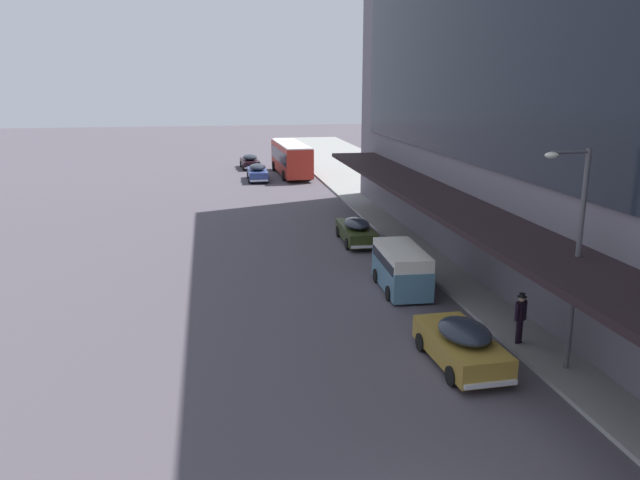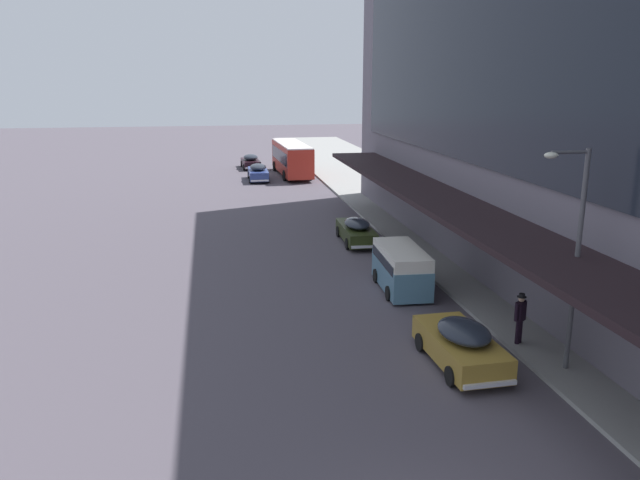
{
  "view_description": "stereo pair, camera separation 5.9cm",
  "coord_description": "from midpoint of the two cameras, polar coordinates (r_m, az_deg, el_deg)",
  "views": [
    {
      "loc": [
        -4.14,
        -9.29,
        9.3
      ],
      "look_at": [
        0.88,
        18.96,
        1.84
      ],
      "focal_mm": 35.0,
      "sensor_mm": 36.0,
      "label": 1
    },
    {
      "loc": [
        -4.08,
        -9.3,
        9.3
      ],
      "look_at": [
        0.88,
        18.96,
        1.84
      ],
      "focal_mm": 35.0,
      "sensor_mm": 36.0,
      "label": 2
    }
  ],
  "objects": [
    {
      "name": "sedan_trailing_near",
      "position": [
        67.03,
        -6.34,
        7.16
      ],
      "size": [
        1.98,
        4.74,
        1.52
      ],
      "color": "black",
      "rests_on": "ground"
    },
    {
      "name": "street_lamp",
      "position": [
        20.8,
        22.24,
        -0.48
      ],
      "size": [
        1.5,
        0.28,
        7.13
      ],
      "color": "#4C4C51",
      "rests_on": "sidewalk_kerb"
    },
    {
      "name": "transit_bus_kerbside_front",
      "position": [
        61.58,
        -2.57,
        7.59
      ],
      "size": [
        2.99,
        10.47,
        3.18
      ],
      "color": "#AE2B20",
      "rests_on": "ground"
    },
    {
      "name": "sedan_second_near",
      "position": [
        21.43,
        12.85,
        -9.23
      ],
      "size": [
        2.07,
        4.51,
        1.58
      ],
      "color": "olive",
      "rests_on": "ground"
    },
    {
      "name": "sedan_lead_near",
      "position": [
        58.82,
        -5.65,
        6.19
      ],
      "size": [
        1.91,
        4.94,
        1.6
      ],
      "color": "navy",
      "rests_on": "ground"
    },
    {
      "name": "sedan_lead_mid",
      "position": [
        36.28,
        3.38,
        0.88
      ],
      "size": [
        1.84,
        4.98,
        1.45
      ],
      "color": "#2A3415",
      "rests_on": "ground"
    },
    {
      "name": "vw_van",
      "position": [
        28.33,
        7.45,
        -2.38
      ],
      "size": [
        2.04,
        4.62,
        1.96
      ],
      "color": "teal",
      "rests_on": "ground"
    },
    {
      "name": "pedestrian_at_kerb",
      "position": [
        23.24,
        17.9,
        -6.61
      ],
      "size": [
        0.53,
        0.42,
        1.86
      ],
      "color": "black",
      "rests_on": "sidewalk_kerb"
    }
  ]
}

